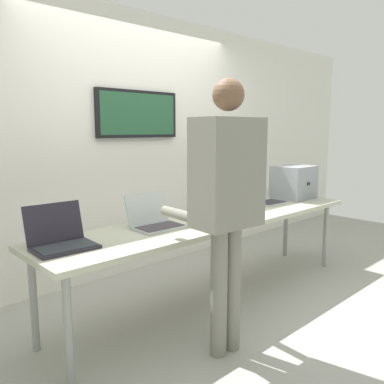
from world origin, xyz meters
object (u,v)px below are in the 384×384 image
Objects in this scene: workbench at (215,223)px; laptop_station_2 at (216,207)px; laptop_station_3 at (265,197)px; laptop_station_0 at (61,238)px; laptop_station_1 at (154,220)px; person at (226,192)px; equipment_box at (294,182)px.

laptop_station_2 is at bearing 39.89° from workbench.
laptop_station_3 is at bearing -0.66° from laptop_station_2.
laptop_station_0 is 1.05× the size of laptop_station_2.
laptop_station_3 is at bearing 1.23° from laptop_station_1.
laptop_station_3 is 0.19× the size of person.
person reaches higher than laptop_station_3.
laptop_station_2 is (0.73, 0.04, -0.00)m from laptop_station_1.
laptop_station_2 reaches higher than laptop_station_3.
workbench is 8.05× the size of laptop_station_0.
laptop_station_3 is (-0.46, 0.04, -0.12)m from equipment_box.
laptop_station_0 is at bearing -179.96° from laptop_station_1.
laptop_station_0 reaches higher than workbench.
equipment_box is 1.06× the size of laptop_station_0.
equipment_box is at bearing 20.24° from person.
workbench is at bearing -172.42° from laptop_station_3.
laptop_station_1 is at bearing -176.93° from laptop_station_2.
laptop_station_1 is (-1.91, 0.01, -0.12)m from equipment_box.
laptop_station_2 is at bearing 1.53° from laptop_station_0.
workbench is 0.93m from person.
equipment_box is 1.18m from laptop_station_2.
laptop_station_1 is 1.45m from laptop_station_3.
workbench is 1.34m from equipment_box.
person is at bearing -133.41° from laptop_station_2.
laptop_station_1 reaches higher than laptop_station_3.
workbench is at bearing -140.11° from laptop_station_2.
laptop_station_2 is 0.72m from laptop_station_3.
workbench is at bearing -176.94° from equipment_box.
laptop_station_2 reaches higher than workbench.
person is (-0.70, -0.74, 0.30)m from laptop_station_2.
equipment_box is at bearing -5.54° from laptop_station_3.
person reaches higher than equipment_box.
laptop_station_0 is 1.49m from laptop_station_2.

